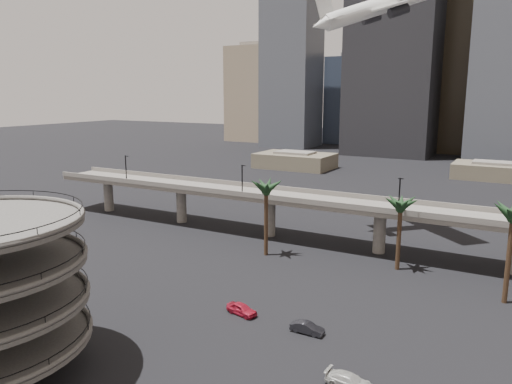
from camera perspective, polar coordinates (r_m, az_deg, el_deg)
The scene contains 8 objects.
overpass at distance 93.93m, azimuth 7.57°, elevation -1.58°, with size 130.00×9.30×14.70m.
palm_trees at distance 80.40m, azimuth 19.94°, elevation -1.48°, with size 54.40×18.40×14.00m.
low_buildings at distance 176.38m, azimuth 20.28°, elevation 2.39°, with size 135.00×27.50×6.80m.
skyline at distance 248.46m, azimuth 25.76°, elevation 13.87°, with size 269.00×86.00×119.85m.
airborne_jet at distance 106.37m, azimuth 14.38°, elevation 19.94°, with size 24.22×24.75×12.43m.
car_a at distance 66.05m, azimuth -1.64°, elevation -13.22°, with size 1.75×4.36×1.48m, color #B71A33.
car_b at distance 61.74m, azimuth 5.87°, elevation -15.19°, with size 1.43×4.10×1.35m, color black.
car_c at distance 52.50m, azimuth 10.62°, elevation -20.47°, with size 1.94×4.78×1.39m, color beige.
Camera 1 is at (33.61, -30.19, 28.21)m, focal length 35.00 mm.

